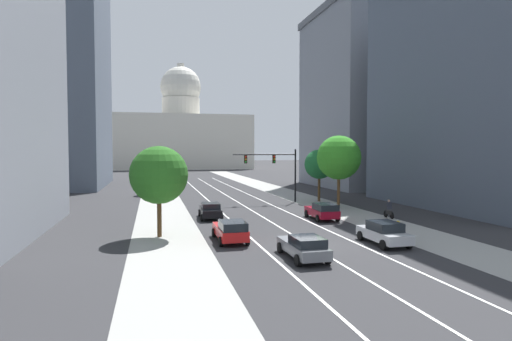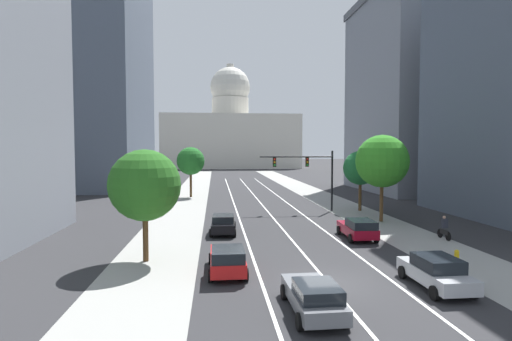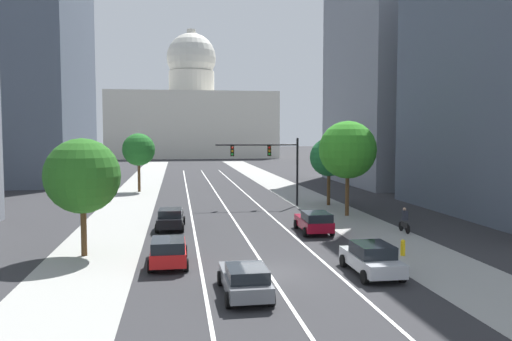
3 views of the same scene
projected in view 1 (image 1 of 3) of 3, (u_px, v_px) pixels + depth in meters
name	position (u px, v px, depth m)	size (l,w,h in m)	color
ground_plane	(218.00, 190.00, 67.14)	(400.00, 400.00, 0.00)	#2B2B2D
sidewalk_left	(160.00, 195.00, 60.18)	(4.99, 130.00, 0.01)	gray
sidewalk_right	(282.00, 192.00, 64.39)	(4.99, 130.00, 0.01)	gray
lane_stripe_left	(210.00, 202.00, 51.82)	(0.16, 90.00, 0.01)	white
lane_stripe_center	(236.00, 201.00, 52.58)	(0.16, 90.00, 0.01)	white
lane_stripe_right	(262.00, 200.00, 53.33)	(0.16, 90.00, 0.01)	white
office_tower_far_left	(59.00, 36.00, 73.28)	(15.00, 27.59, 51.22)	#4C5666
office_tower_near_right	(508.00, 41.00, 47.27)	(21.31, 25.26, 36.33)	#4C5666
office_tower_far_right	(370.00, 98.00, 74.62)	(18.68, 22.62, 30.38)	gray
capitol_building	(181.00, 135.00, 149.47)	(45.89, 27.08, 36.16)	beige
car_crimson	(323.00, 211.00, 38.45)	(2.13, 4.40, 1.52)	maroon
car_black	(210.00, 210.00, 39.13)	(2.10, 4.50, 1.46)	black
car_gray	(304.00, 246.00, 24.49)	(2.00, 4.56, 1.39)	slate
car_red	(231.00, 230.00, 29.12)	(1.99, 4.55, 1.53)	red
car_silver	(384.00, 233.00, 28.30)	(2.02, 4.40, 1.53)	#B2B5BA
traffic_signal_mast	(276.00, 165.00, 50.96)	(7.73, 0.39, 6.34)	black
fire_hydrant	(398.00, 227.00, 32.34)	(0.26, 0.35, 0.91)	yellow
cyclist	(389.00, 209.00, 39.19)	(0.36, 1.70, 1.72)	black
street_tree_far_right	(339.00, 158.00, 45.92)	(4.71, 4.71, 7.80)	#51381E
street_tree_mid_right	(319.00, 164.00, 52.18)	(3.59, 3.59, 6.33)	#51381E
street_tree_mid_left	(159.00, 175.00, 30.65)	(4.14, 4.14, 6.52)	#51381E
street_tree_near_left	(161.00, 160.00, 61.62)	(3.76, 3.76, 6.78)	#51381E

